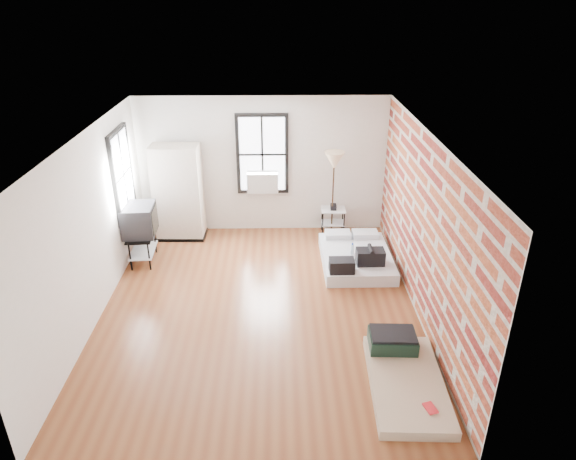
{
  "coord_description": "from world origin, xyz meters",
  "views": [
    {
      "loc": [
        0.33,
        -6.91,
        4.71
      ],
      "look_at": [
        0.46,
        0.3,
        1.25
      ],
      "focal_mm": 32.0,
      "sensor_mm": 36.0,
      "label": 1
    }
  ],
  "objects_px": {
    "side_table": "(333,214)",
    "mattress_main": "(356,257)",
    "mattress_bare": "(403,372)",
    "floor_lamp": "(334,164)",
    "wardrobe": "(178,193)",
    "tv_stand": "(140,222)"
  },
  "relations": [
    {
      "from": "mattress_bare",
      "to": "floor_lamp",
      "type": "bearing_deg",
      "value": 99.57
    },
    {
      "from": "mattress_bare",
      "to": "side_table",
      "type": "bearing_deg",
      "value": 99.09
    },
    {
      "from": "mattress_bare",
      "to": "wardrobe",
      "type": "height_order",
      "value": "wardrobe"
    },
    {
      "from": "mattress_main",
      "to": "tv_stand",
      "type": "xyz_separation_m",
      "value": [
        -3.96,
        0.19,
        0.66
      ]
    },
    {
      "from": "tv_stand",
      "to": "mattress_main",
      "type": "bearing_deg",
      "value": -5.95
    },
    {
      "from": "wardrobe",
      "to": "tv_stand",
      "type": "bearing_deg",
      "value": -115.02
    },
    {
      "from": "side_table",
      "to": "tv_stand",
      "type": "distance_m",
      "value": 3.84
    },
    {
      "from": "mattress_main",
      "to": "mattress_bare",
      "type": "distance_m",
      "value": 3.1
    },
    {
      "from": "mattress_main",
      "to": "mattress_bare",
      "type": "xyz_separation_m",
      "value": [
        0.19,
        -3.1,
        -0.04
      ]
    },
    {
      "from": "mattress_main",
      "to": "wardrobe",
      "type": "relative_size",
      "value": 0.89
    },
    {
      "from": "floor_lamp",
      "to": "mattress_main",
      "type": "bearing_deg",
      "value": -74.71
    },
    {
      "from": "wardrobe",
      "to": "mattress_bare",
      "type": "bearing_deg",
      "value": -48.34
    },
    {
      "from": "side_table",
      "to": "mattress_main",
      "type": "bearing_deg",
      "value": -76.69
    },
    {
      "from": "side_table",
      "to": "floor_lamp",
      "type": "height_order",
      "value": "floor_lamp"
    },
    {
      "from": "mattress_bare",
      "to": "floor_lamp",
      "type": "height_order",
      "value": "floor_lamp"
    },
    {
      "from": "mattress_main",
      "to": "wardrobe",
      "type": "distance_m",
      "value": 3.74
    },
    {
      "from": "wardrobe",
      "to": "side_table",
      "type": "xyz_separation_m",
      "value": [
        3.12,
        0.07,
        -0.52
      ]
    },
    {
      "from": "floor_lamp",
      "to": "tv_stand",
      "type": "distance_m",
      "value": 3.84
    },
    {
      "from": "wardrobe",
      "to": "mattress_main",
      "type": "bearing_deg",
      "value": -18.05
    },
    {
      "from": "side_table",
      "to": "floor_lamp",
      "type": "relative_size",
      "value": 0.37
    },
    {
      "from": "side_table",
      "to": "tv_stand",
      "type": "relative_size",
      "value": 0.58
    },
    {
      "from": "wardrobe",
      "to": "tv_stand",
      "type": "height_order",
      "value": "wardrobe"
    }
  ]
}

